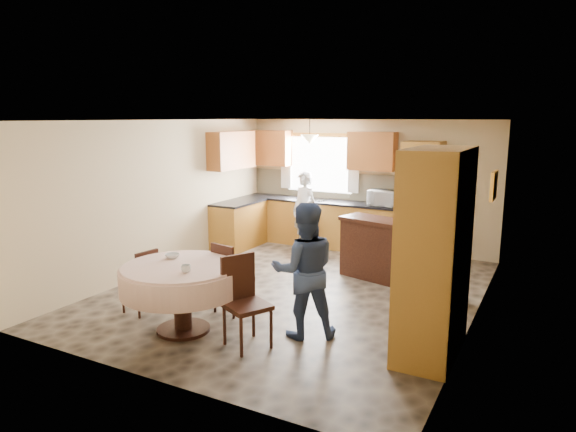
% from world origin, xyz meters
% --- Properties ---
extents(floor, '(5.00, 6.00, 0.01)m').
position_xyz_m(floor, '(0.00, 0.00, 0.00)').
color(floor, '#6E5F4D').
rests_on(floor, ground).
extents(ceiling, '(5.00, 6.00, 0.01)m').
position_xyz_m(ceiling, '(0.00, 0.00, 2.50)').
color(ceiling, white).
rests_on(ceiling, wall_back).
extents(wall_back, '(5.00, 0.02, 2.50)m').
position_xyz_m(wall_back, '(0.00, 3.00, 1.25)').
color(wall_back, tan).
rests_on(wall_back, floor).
extents(wall_front, '(5.00, 0.02, 2.50)m').
position_xyz_m(wall_front, '(0.00, -3.00, 1.25)').
color(wall_front, tan).
rests_on(wall_front, floor).
extents(wall_left, '(0.02, 6.00, 2.50)m').
position_xyz_m(wall_left, '(-2.50, 0.00, 1.25)').
color(wall_left, tan).
rests_on(wall_left, floor).
extents(wall_right, '(0.02, 6.00, 2.50)m').
position_xyz_m(wall_right, '(2.50, 0.00, 1.25)').
color(wall_right, tan).
rests_on(wall_right, floor).
extents(window, '(1.40, 0.03, 1.10)m').
position_xyz_m(window, '(-1.00, 2.98, 1.60)').
color(window, white).
rests_on(window, wall_back).
extents(curtain_left, '(0.22, 0.02, 1.15)m').
position_xyz_m(curtain_left, '(-1.75, 2.93, 1.65)').
color(curtain_left, white).
rests_on(curtain_left, wall_back).
extents(curtain_right, '(0.22, 0.02, 1.15)m').
position_xyz_m(curtain_right, '(-0.25, 2.93, 1.65)').
color(curtain_right, white).
rests_on(curtain_right, wall_back).
extents(base_cab_back, '(3.30, 0.60, 0.88)m').
position_xyz_m(base_cab_back, '(-0.85, 2.70, 0.44)').
color(base_cab_back, gold).
rests_on(base_cab_back, floor).
extents(counter_back, '(3.30, 0.64, 0.04)m').
position_xyz_m(counter_back, '(-0.85, 2.70, 0.90)').
color(counter_back, black).
rests_on(counter_back, base_cab_back).
extents(base_cab_left, '(0.60, 1.20, 0.88)m').
position_xyz_m(base_cab_left, '(-2.20, 1.80, 0.44)').
color(base_cab_left, gold).
rests_on(base_cab_left, floor).
extents(counter_left, '(0.64, 1.20, 0.04)m').
position_xyz_m(counter_left, '(-2.20, 1.80, 0.90)').
color(counter_left, black).
rests_on(counter_left, base_cab_left).
extents(backsplash, '(3.30, 0.02, 0.55)m').
position_xyz_m(backsplash, '(-0.85, 2.99, 1.18)').
color(backsplash, tan).
rests_on(backsplash, wall_back).
extents(wall_cab_left, '(0.85, 0.33, 0.72)m').
position_xyz_m(wall_cab_left, '(-2.05, 2.83, 1.91)').
color(wall_cab_left, '#B25F2C').
rests_on(wall_cab_left, wall_back).
extents(wall_cab_right, '(0.90, 0.33, 0.72)m').
position_xyz_m(wall_cab_right, '(0.15, 2.83, 1.91)').
color(wall_cab_right, '#B25F2C').
rests_on(wall_cab_right, wall_back).
extents(wall_cab_side, '(0.33, 1.20, 0.72)m').
position_xyz_m(wall_cab_side, '(-2.33, 1.80, 1.91)').
color(wall_cab_side, '#B25F2C').
rests_on(wall_cab_side, wall_left).
extents(oven_tower, '(0.66, 0.62, 2.12)m').
position_xyz_m(oven_tower, '(1.15, 2.69, 1.06)').
color(oven_tower, gold).
rests_on(oven_tower, floor).
extents(oven_upper, '(0.56, 0.01, 0.45)m').
position_xyz_m(oven_upper, '(1.15, 2.38, 1.25)').
color(oven_upper, black).
rests_on(oven_upper, oven_tower).
extents(oven_lower, '(0.56, 0.01, 0.45)m').
position_xyz_m(oven_lower, '(1.15, 2.38, 0.75)').
color(oven_lower, black).
rests_on(oven_lower, oven_tower).
extents(pendant, '(0.36, 0.36, 0.18)m').
position_xyz_m(pendant, '(-1.00, 2.50, 2.12)').
color(pendant, beige).
rests_on(pendant, ceiling).
extents(sideboard, '(1.37, 0.84, 0.91)m').
position_xyz_m(sideboard, '(0.90, 1.14, 0.46)').
color(sideboard, '#3B1B10').
rests_on(sideboard, floor).
extents(space_heater, '(0.42, 0.36, 0.49)m').
position_xyz_m(space_heater, '(2.15, 0.45, 0.24)').
color(space_heater, black).
rests_on(space_heater, floor).
extents(cupboard, '(0.59, 1.17, 2.24)m').
position_xyz_m(cupboard, '(2.22, -1.13, 1.12)').
color(cupboard, gold).
rests_on(cupboard, floor).
extents(dining_table, '(1.44, 1.44, 0.83)m').
position_xyz_m(dining_table, '(-0.55, -1.93, 0.64)').
color(dining_table, '#3B1B10').
rests_on(dining_table, floor).
extents(chair_left, '(0.42, 0.42, 0.86)m').
position_xyz_m(chair_left, '(-1.37, -1.72, 0.47)').
color(chair_left, '#3B1B10').
rests_on(chair_left, floor).
extents(chair_back, '(0.48, 0.48, 0.95)m').
position_xyz_m(chair_back, '(-0.38, -1.19, 0.52)').
color(chair_back, '#3B1B10').
rests_on(chair_back, floor).
extents(chair_right, '(0.60, 0.60, 1.03)m').
position_xyz_m(chair_right, '(0.30, -1.89, 0.57)').
color(chair_right, '#3B1B10').
rests_on(chair_right, floor).
extents(framed_picture, '(0.06, 0.51, 0.42)m').
position_xyz_m(framed_picture, '(2.47, 1.56, 1.55)').
color(framed_picture, gold).
rests_on(framed_picture, wall_right).
extents(microwave, '(0.53, 0.37, 0.29)m').
position_xyz_m(microwave, '(0.45, 2.65, 1.06)').
color(microwave, silver).
rests_on(microwave, counter_back).
extents(person_sink, '(0.65, 0.54, 1.53)m').
position_xyz_m(person_sink, '(-0.96, 2.20, 0.77)').
color(person_sink, silver).
rests_on(person_sink, floor).
extents(person_dining, '(0.98, 0.93, 1.60)m').
position_xyz_m(person_dining, '(0.80, -1.36, 0.80)').
color(person_dining, navy).
rests_on(person_dining, floor).
extents(bowl_sideboard, '(0.27, 0.27, 0.05)m').
position_xyz_m(bowl_sideboard, '(0.67, 1.14, 0.94)').
color(bowl_sideboard, '#B2B2B2').
rests_on(bowl_sideboard, sideboard).
extents(bottle_sideboard, '(0.13, 0.13, 0.29)m').
position_xyz_m(bottle_sideboard, '(1.25, 1.14, 1.05)').
color(bottle_sideboard, silver).
rests_on(bottle_sideboard, sideboard).
extents(cup_table, '(0.11, 0.11, 0.09)m').
position_xyz_m(cup_table, '(-0.30, -2.13, 0.87)').
color(cup_table, '#B2B2B2').
rests_on(cup_table, dining_table).
extents(bowl_table, '(0.19, 0.19, 0.06)m').
position_xyz_m(bowl_table, '(-0.84, -1.74, 0.85)').
color(bowl_table, '#B2B2B2').
rests_on(bowl_table, dining_table).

